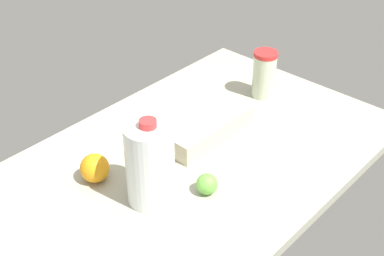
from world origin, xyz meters
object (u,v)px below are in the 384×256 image
(tumbler_cup, at_px, (264,74))
(lime_by_jug, at_px, (207,184))
(egg_carton, at_px, (206,128))
(orange_far_back, at_px, (95,168))
(milk_jug, at_px, (150,164))

(tumbler_cup, relative_size, lime_by_jug, 2.85)
(egg_carton, distance_m, orange_far_back, 0.36)
(tumbler_cup, height_order, egg_carton, tumbler_cup)
(tumbler_cup, bearing_deg, egg_carton, 3.23)
(tumbler_cup, height_order, milk_jug, milk_jug)
(milk_jug, distance_m, lime_by_jug, 0.17)
(tumbler_cup, distance_m, milk_jug, 0.62)
(milk_jug, height_order, egg_carton, milk_jug)
(tumbler_cup, height_order, lime_by_jug, tumbler_cup)
(tumbler_cup, xyz_separation_m, egg_carton, (0.31, 0.02, -0.05))
(orange_far_back, bearing_deg, milk_jug, 106.34)
(tumbler_cup, bearing_deg, orange_far_back, -6.05)
(milk_jug, distance_m, orange_far_back, 0.19)
(milk_jug, xyz_separation_m, orange_far_back, (0.05, -0.16, -0.07))
(milk_jug, relative_size, orange_far_back, 3.08)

